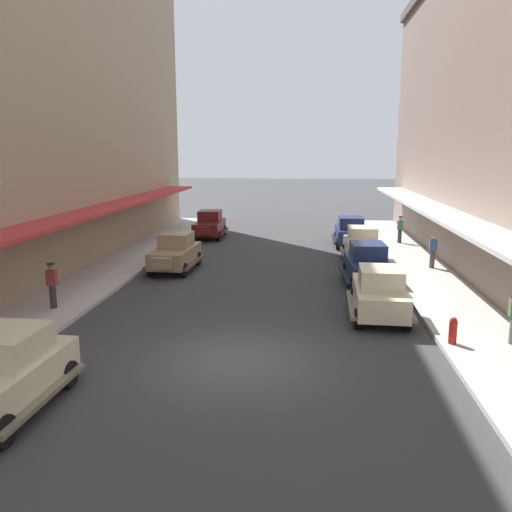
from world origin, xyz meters
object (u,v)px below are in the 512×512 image
parked_car_5 (379,291)px  pedestrian_4 (52,285)px  pedestrian_2 (433,251)px  pedestrian_3 (400,229)px  parked_car_4 (210,224)px  parked_car_6 (350,231)px  parked_car_0 (362,244)px  parked_car_2 (175,251)px  fire_hydrant (453,330)px  parked_car_1 (368,264)px  parked_car_3 (4,372)px

parked_car_5 → pedestrian_4: 11.81m
pedestrian_2 → pedestrian_4: 17.44m
pedestrian_3 → pedestrian_4: 21.51m
parked_car_5 → pedestrian_3: (3.18, 14.89, 0.07)m
pedestrian_3 → pedestrian_4: (-14.97, -15.44, 0.00)m
parked_car_4 → parked_car_6: size_ratio=1.00×
parked_car_0 → parked_car_4: bearing=144.1°
parked_car_2 → parked_car_6: size_ratio=1.01×
parked_car_0 → parked_car_2: same height
fire_hydrant → parked_car_2: bearing=139.0°
parked_car_1 → parked_car_6: bearing=90.1°
fire_hydrant → parked_car_0: bearing=96.7°
parked_car_4 → pedestrian_2: bearing=-34.6°
parked_car_2 → parked_car_3: (-0.23, -14.41, 0.00)m
parked_car_0 → parked_car_1: 5.06m
fire_hydrant → pedestrian_3: pedestrian_3 is taller
pedestrian_4 → parked_car_6: bearing=51.4°
parked_car_0 → parked_car_1: (-0.25, -5.05, 0.00)m
parked_car_0 → pedestrian_3: (2.83, 5.28, 0.07)m
parked_car_6 → pedestrian_4: bearing=-128.6°
parked_car_5 → pedestrian_2: 8.50m
pedestrian_2 → fire_hydrant: bearing=-99.5°
parked_car_4 → pedestrian_4: bearing=-98.6°
parked_car_3 → pedestrian_4: parked_car_3 is taller
parked_car_2 → pedestrian_3: (12.23, 8.27, 0.07)m
parked_car_2 → pedestrian_2: 12.66m
parked_car_6 → pedestrian_2: (3.49, -6.58, 0.05)m
parked_car_2 → parked_car_6: 11.93m
parked_car_3 → parked_car_6: 23.99m
parked_car_2 → fire_hydrant: 14.39m
parked_car_4 → pedestrian_3: 12.51m
parked_car_2 → pedestrian_3: parked_car_2 is taller
parked_car_3 → parked_car_5: bearing=40.0°
pedestrian_3 → fire_hydrant: bearing=-94.4°
parked_car_6 → parked_car_1: bearing=-89.9°
parked_car_1 → pedestrian_2: (3.46, 3.16, 0.05)m
parked_car_1 → pedestrian_3: size_ratio=2.58×
pedestrian_4 → fire_hydrant: bearing=-9.5°
parked_car_2 → parked_car_3: size_ratio=1.00×
parked_car_0 → parked_car_4: same height
parked_car_6 → fire_hydrant: size_ratio=5.20×
parked_car_0 → parked_car_1: bearing=-92.9°
parked_car_0 → parked_car_2: 9.86m
parked_car_2 → pedestrian_4: bearing=-110.9°
parked_car_5 → parked_car_4: bearing=119.1°
parked_car_3 → parked_car_6: same height
fire_hydrant → pedestrian_4: (-13.60, 2.27, 0.45)m
parked_car_3 → parked_car_2: bearing=89.1°
parked_car_2 → parked_car_4: 9.93m
parked_car_0 → parked_car_3: same height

